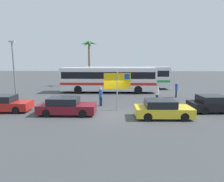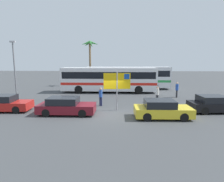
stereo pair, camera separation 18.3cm
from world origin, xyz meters
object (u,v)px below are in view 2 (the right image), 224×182
at_px(bus_front_coach, 109,79).
at_px(car_black, 214,104).
at_px(bus_rear_coach, 127,76).
at_px(ferry_sign, 118,83).
at_px(car_yellow, 162,109).
at_px(pedestrian_by_bus, 177,88).
at_px(pedestrian_near_sign, 101,95).
at_px(car_maroon, 66,106).
at_px(pedestrian_crossing_lot, 157,93).
at_px(car_red, 4,103).

distance_m(bus_front_coach, car_black, 13.06).
distance_m(bus_front_coach, bus_rear_coach, 4.16).
xyz_separation_m(ferry_sign, car_yellow, (3.23, -2.00, -1.69)).
xyz_separation_m(car_black, pedestrian_by_bus, (-1.25, 6.04, 0.38)).
height_order(bus_rear_coach, car_black, bus_rear_coach).
distance_m(bus_front_coach, pedestrian_near_sign, 7.76).
bearing_deg(car_maroon, car_black, 5.72).
bearing_deg(car_black, ferry_sign, 174.87).
bearing_deg(pedestrian_by_bus, pedestrian_near_sign, -152.36).
relative_size(car_maroon, pedestrian_by_bus, 2.51).
bearing_deg(car_maroon, ferry_sign, 18.41).
distance_m(bus_front_coach, car_maroon, 10.96).
height_order(car_black, pedestrian_crossing_lot, pedestrian_crossing_lot).
distance_m(car_black, pedestrian_by_bus, 6.18).
distance_m(bus_rear_coach, pedestrian_near_sign, 11.40).
height_order(bus_front_coach, car_black, bus_front_coach).
distance_m(ferry_sign, car_black, 7.96).
xyz_separation_m(ferry_sign, pedestrian_crossing_lot, (3.86, 3.19, -1.40)).
distance_m(bus_rear_coach, pedestrian_crossing_lot, 9.75).
xyz_separation_m(bus_front_coach, car_red, (-8.07, -9.86, -1.15)).
relative_size(car_black, car_yellow, 1.00).
bearing_deg(bus_rear_coach, pedestrian_by_bus, -51.66).
relative_size(car_black, pedestrian_near_sign, 2.42).
distance_m(car_yellow, car_maroon, 7.21).
relative_size(ferry_sign, car_yellow, 0.78).
distance_m(bus_front_coach, car_red, 12.79).
height_order(ferry_sign, pedestrian_near_sign, ferry_sign).
bearing_deg(pedestrian_crossing_lot, pedestrian_by_bus, -83.89).
relative_size(car_yellow, pedestrian_by_bus, 2.36).
distance_m(car_yellow, pedestrian_crossing_lot, 5.24).
relative_size(car_red, pedestrian_near_sign, 2.54).
relative_size(bus_front_coach, bus_rear_coach, 1.00).
bearing_deg(car_black, bus_rear_coach, 113.03).
xyz_separation_m(ferry_sign, car_red, (-9.31, -0.62, -1.69)).
bearing_deg(car_red, pedestrian_crossing_lot, 13.58).
xyz_separation_m(pedestrian_near_sign, pedestrian_by_bus, (8.08, 4.37, 0.03)).
bearing_deg(pedestrian_near_sign, car_black, 118.07).
bearing_deg(pedestrian_near_sign, car_red, -36.37).
xyz_separation_m(ferry_sign, pedestrian_near_sign, (-1.55, 1.53, -1.33)).
height_order(car_yellow, pedestrian_by_bus, pedestrian_by_bus).
bearing_deg(pedestrian_crossing_lot, ferry_sign, 90.30).
bearing_deg(car_black, pedestrian_crossing_lot, 135.51).
height_order(bus_front_coach, car_maroon, bus_front_coach).
height_order(ferry_sign, pedestrian_by_bus, ferry_sign).
bearing_deg(pedestrian_crossing_lot, car_red, 66.85).
xyz_separation_m(car_maroon, pedestrian_near_sign, (2.41, 2.85, 0.36)).
relative_size(bus_front_coach, car_yellow, 2.96).
distance_m(pedestrian_crossing_lot, pedestrian_by_bus, 3.80).
distance_m(bus_front_coach, pedestrian_crossing_lot, 7.96).
xyz_separation_m(car_yellow, pedestrian_by_bus, (3.31, 7.90, 0.38)).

